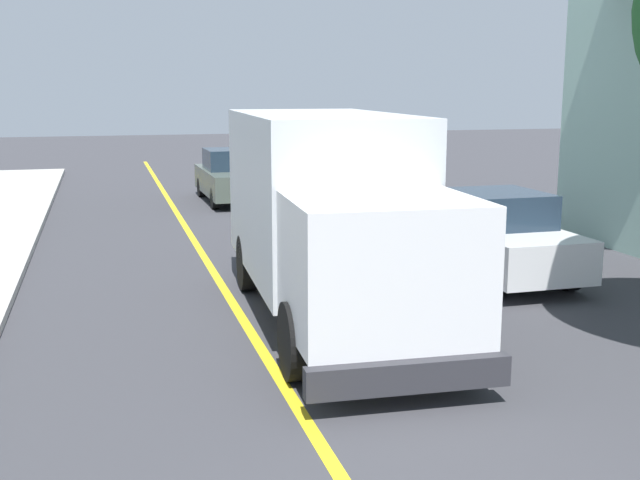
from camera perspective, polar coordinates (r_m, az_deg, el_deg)
The scene contains 5 objects.
centre_line_yellow at distance 12.25m, azimuth -5.33°, elevation -6.18°, with size 0.16×56.00×0.01m, color gold.
box_truck at distance 12.28m, azimuth 0.72°, elevation 2.35°, with size 2.74×7.29×3.20m.
parked_car_near at distance 18.44m, azimuth -1.03°, elevation 2.22°, with size 1.98×4.47×1.67m.
parked_car_mid at distance 25.33m, azimuth -6.39°, elevation 4.56°, with size 1.89×4.43×1.67m.
parked_van_across at distance 15.54m, azimuth 12.50°, elevation 0.28°, with size 1.83×4.41×1.67m.
Camera 1 is at (-2.02, -1.53, 3.62)m, focal length 44.21 mm.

